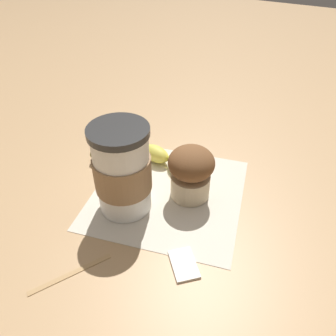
% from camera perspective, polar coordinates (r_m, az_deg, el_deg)
% --- Properties ---
extents(ground_plane, '(3.00, 3.00, 0.00)m').
position_cam_1_polar(ground_plane, '(0.55, -0.00, -4.40)').
color(ground_plane, tan).
extents(paper_napkin, '(0.28, 0.28, 0.00)m').
position_cam_1_polar(paper_napkin, '(0.55, -0.00, -4.34)').
color(paper_napkin, beige).
rests_on(paper_napkin, ground_plane).
extents(coffee_cup, '(0.09, 0.09, 0.14)m').
position_cam_1_polar(coffee_cup, '(0.48, -7.94, -0.43)').
color(coffee_cup, white).
rests_on(coffee_cup, paper_napkin).
extents(muffin, '(0.07, 0.07, 0.09)m').
position_cam_1_polar(muffin, '(0.51, 4.01, -0.59)').
color(muffin, beige).
rests_on(muffin, paper_napkin).
extents(banana, '(0.09, 0.19, 0.03)m').
position_cam_1_polar(banana, '(0.60, -4.67, 2.35)').
color(banana, '#D6CC4C').
rests_on(banana, paper_napkin).
extents(sugar_packet, '(0.06, 0.06, 0.01)m').
position_cam_1_polar(sugar_packet, '(0.45, 2.78, -16.25)').
color(sugar_packet, white).
rests_on(sugar_packet, ground_plane).
extents(wooden_stirrer, '(0.10, 0.06, 0.00)m').
position_cam_1_polar(wooden_stirrer, '(0.46, -16.59, -17.24)').
color(wooden_stirrer, tan).
rests_on(wooden_stirrer, ground_plane).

